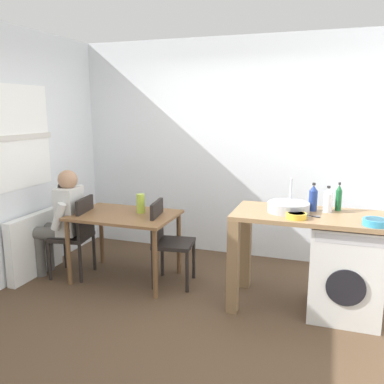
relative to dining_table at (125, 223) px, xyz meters
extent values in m
plane|color=#4C3826|center=(1.00, -0.53, -0.64)|extent=(5.46, 5.46, 0.00)
cube|color=silver|center=(1.00, 1.22, 0.71)|extent=(4.60, 0.10, 2.70)
cube|color=white|center=(-1.09, -0.23, 0.91)|extent=(0.01, 0.90, 1.10)
cube|color=beige|center=(-1.08, -0.23, 0.91)|extent=(0.02, 0.96, 0.06)
cube|color=white|center=(-1.02, -0.23, -0.29)|extent=(0.10, 0.80, 0.70)
cube|color=brown|center=(0.00, 0.00, 0.08)|extent=(1.10, 0.76, 0.03)
cylinder|color=brown|center=(-0.50, -0.33, -0.29)|extent=(0.05, 0.05, 0.71)
cylinder|color=brown|center=(0.50, -0.33, -0.29)|extent=(0.05, 0.05, 0.71)
cylinder|color=brown|center=(-0.50, 0.33, -0.29)|extent=(0.05, 0.05, 0.71)
cylinder|color=brown|center=(0.50, 0.33, -0.29)|extent=(0.05, 0.05, 0.71)
cube|color=black|center=(-0.62, -0.10, -0.19)|extent=(0.46, 0.46, 0.04)
cube|color=black|center=(-0.44, -0.07, 0.03)|extent=(0.09, 0.38, 0.45)
cylinder|color=black|center=(-0.77, -0.30, -0.42)|extent=(0.04, 0.04, 0.45)
cylinder|color=black|center=(-0.82, 0.05, -0.42)|extent=(0.04, 0.04, 0.45)
cylinder|color=black|center=(-0.42, -0.25, -0.42)|extent=(0.04, 0.04, 0.45)
cylinder|color=black|center=(-0.47, 0.10, -0.42)|extent=(0.04, 0.04, 0.45)
cube|color=black|center=(0.55, 0.05, -0.19)|extent=(0.45, 0.45, 0.04)
cube|color=black|center=(0.37, 0.03, 0.03)|extent=(0.09, 0.38, 0.45)
cylinder|color=black|center=(0.70, 0.25, -0.42)|extent=(0.04, 0.04, 0.45)
cylinder|color=black|center=(0.75, -0.10, -0.42)|extent=(0.04, 0.04, 0.45)
cylinder|color=black|center=(0.35, 0.20, -0.42)|extent=(0.04, 0.04, 0.45)
cylinder|color=black|center=(0.40, -0.15, -0.42)|extent=(0.04, 0.04, 0.45)
cylinder|color=#595651|center=(-0.94, -0.24, -0.42)|extent=(0.11, 0.11, 0.45)
cylinder|color=#595651|center=(-0.97, -0.06, -0.42)|extent=(0.11, 0.11, 0.45)
cylinder|color=#595651|center=(-0.78, -0.22, -0.14)|extent=(0.42, 0.20, 0.14)
cylinder|color=#595651|center=(-0.81, -0.04, -0.14)|extent=(0.42, 0.20, 0.14)
cube|color=silver|center=(-0.62, -0.10, 0.11)|extent=(0.25, 0.37, 0.52)
cylinder|color=silver|center=(-0.61, -0.31, 0.09)|extent=(0.20, 0.12, 0.31)
cylinder|color=silver|center=(-0.67, 0.10, 0.09)|extent=(0.20, 0.12, 0.31)
sphere|color=#A57A5B|center=(-0.62, -0.10, 0.45)|extent=(0.21, 0.21, 0.21)
sphere|color=black|center=(-0.68, -0.11, 0.37)|extent=(0.12, 0.12, 0.12)
cube|color=olive|center=(1.99, -0.07, 0.26)|extent=(1.50, 0.68, 0.04)
cube|color=brown|center=(1.29, -0.36, -0.20)|extent=(0.10, 0.10, 0.88)
cube|color=brown|center=(1.29, 0.22, -0.20)|extent=(0.10, 0.10, 0.88)
cube|color=silver|center=(2.25, -0.07, -0.21)|extent=(0.60, 0.60, 0.86)
cylinder|color=black|center=(2.25, -0.37, -0.26)|extent=(0.32, 0.02, 0.32)
cube|color=#B2B2B7|center=(2.25, -0.37, 0.16)|extent=(0.54, 0.01, 0.08)
cylinder|color=#9EA0A5|center=(1.72, -0.07, 0.32)|extent=(0.38, 0.38, 0.09)
cylinder|color=#B2B2B7|center=(1.72, 0.11, 0.42)|extent=(0.02, 0.02, 0.28)
cylinder|color=navy|center=(1.93, 0.06, 0.37)|extent=(0.08, 0.08, 0.19)
cone|color=navy|center=(1.93, 0.06, 0.49)|extent=(0.07, 0.07, 0.05)
cylinder|color=#262626|center=(1.93, 0.06, 0.53)|extent=(0.03, 0.03, 0.02)
cylinder|color=silver|center=(2.06, 0.04, 0.36)|extent=(0.08, 0.08, 0.18)
cone|color=silver|center=(2.06, 0.04, 0.48)|extent=(0.07, 0.07, 0.05)
cylinder|color=#262626|center=(2.06, 0.04, 0.51)|extent=(0.03, 0.03, 0.02)
cylinder|color=#19592D|center=(2.16, 0.14, 0.37)|extent=(0.06, 0.06, 0.19)
cone|color=#19592D|center=(2.16, 0.14, 0.49)|extent=(0.05, 0.05, 0.05)
cylinder|color=#262626|center=(2.16, 0.14, 0.53)|extent=(0.02, 0.02, 0.02)
cylinder|color=gold|center=(1.81, -0.27, 0.30)|extent=(0.18, 0.18, 0.05)
cylinder|color=olive|center=(1.81, -0.27, 0.31)|extent=(0.14, 0.14, 0.02)
cylinder|color=teal|center=(2.44, -0.29, 0.30)|extent=(0.20, 0.20, 0.05)
cylinder|color=#1E546B|center=(2.44, -0.29, 0.32)|extent=(0.16, 0.16, 0.03)
cylinder|color=#A8C63D|center=(0.15, 0.10, 0.20)|extent=(0.09, 0.09, 0.21)
cube|color=#B2B2B7|center=(1.94, -0.17, 0.28)|extent=(0.15, 0.06, 0.01)
cube|color=#262628|center=(1.94, -0.17, 0.28)|extent=(0.15, 0.06, 0.01)
camera|label=1|loc=(2.05, -3.76, 1.20)|focal=37.95mm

